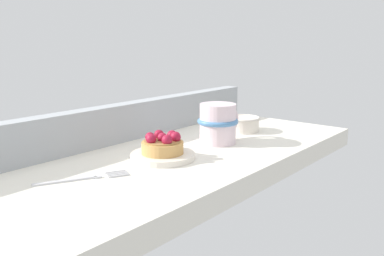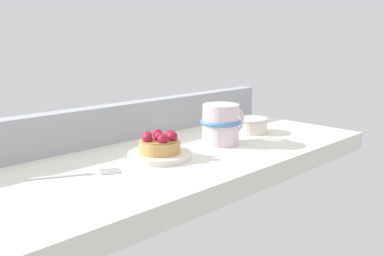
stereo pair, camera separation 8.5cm
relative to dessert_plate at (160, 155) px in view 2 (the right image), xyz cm
name	(u,v)px [view 2 (the right image)]	position (x,y,z in cm)	size (l,w,h in cm)	color
ground_plane	(175,163)	(4.52, 0.54, -2.58)	(88.81, 36.49, 4.12)	silver
window_rail_back	(126,121)	(4.52, 16.91, 3.56)	(87.04, 3.77, 8.17)	#9EA3A8
dessert_plate	(160,155)	(0.00, 0.00, 0.00)	(12.20, 12.20, 1.11)	silver
raspberry_tart	(160,144)	(0.03, -0.05, 2.29)	(7.90, 7.90, 4.21)	tan
coffee_mug	(221,124)	(16.65, -0.87, 3.84)	(12.09, 8.87, 8.59)	silver
dessert_fork	(76,174)	(-16.68, 1.90, -0.22)	(14.41, 8.21, 0.60)	silver
sugar_bowl	(251,125)	(29.81, 1.29, 1.38)	(8.27, 8.27, 3.54)	silver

